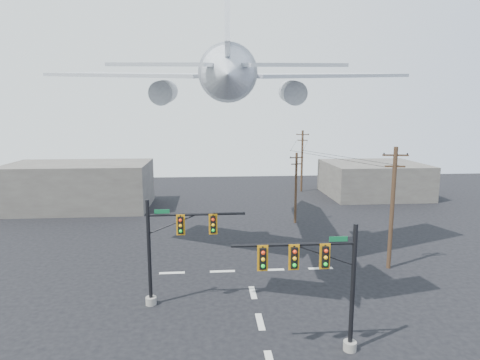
{
  "coord_description": "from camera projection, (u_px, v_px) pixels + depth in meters",
  "views": [
    {
      "loc": [
        -3.0,
        -18.38,
        12.56
      ],
      "look_at": [
        -1.15,
        5.0,
        8.59
      ],
      "focal_mm": 30.0,
      "sensor_mm": 36.0,
      "label": 1
    }
  ],
  "objects": [
    {
      "name": "lane_markings",
      "position": [
        257.0,
        311.0,
        25.64
      ],
      "size": [
        14.0,
        21.2,
        0.01
      ],
      "color": "beige",
      "rests_on": "ground"
    },
    {
      "name": "signal_mast_near",
      "position": [
        323.0,
        282.0,
        20.58
      ],
      "size": [
        6.7,
        0.77,
        6.99
      ],
      "color": "gray",
      "rests_on": "ground"
    },
    {
      "name": "signal_mast_far",
      "position": [
        170.0,
        249.0,
        25.97
      ],
      "size": [
        6.59,
        0.78,
        7.09
      ],
      "color": "gray",
      "rests_on": "ground"
    },
    {
      "name": "utility_pole_a",
      "position": [
        392.0,
        206.0,
        31.89
      ],
      "size": [
        1.98,
        0.49,
        9.92
      ],
      "rotation": [
        0.0,
        0.0,
        -0.18
      ],
      "color": "#412D1B",
      "rests_on": "ground"
    },
    {
      "name": "utility_pole_b",
      "position": [
        296.0,
        187.0,
        45.44
      ],
      "size": [
        1.62,
        0.49,
        8.1
      ],
      "rotation": [
        0.0,
        0.0,
        0.24
      ],
      "color": "#412D1B",
      "rests_on": "ground"
    },
    {
      "name": "utility_pole_c",
      "position": [
        302.0,
        160.0,
        63.67
      ],
      "size": [
        1.93,
        0.78,
        9.77
      ],
      "rotation": [
        0.0,
        0.0,
        -0.33
      ],
      "color": "#412D1B",
      "rests_on": "ground"
    },
    {
      "name": "power_lines",
      "position": [
        313.0,
        149.0,
        47.0
      ],
      "size": [
        6.62,
        32.31,
        0.11
      ],
      "color": "black"
    },
    {
      "name": "airliner",
      "position": [
        228.0,
        72.0,
        33.64
      ],
      "size": [
        30.22,
        31.79,
        8.28
      ],
      "rotation": [
        0.0,
        -0.11,
        1.52
      ],
      "color": "silver"
    },
    {
      "name": "building_left",
      "position": [
        80.0,
        186.0,
        52.74
      ],
      "size": [
        18.0,
        10.0,
        6.0
      ],
      "primitive_type": "cube",
      "color": "#635F57",
      "rests_on": "ground"
    },
    {
      "name": "building_right",
      "position": [
        373.0,
        179.0,
        61.01
      ],
      "size": [
        14.0,
        12.0,
        5.0
      ],
      "primitive_type": "cube",
      "color": "#635F57",
      "rests_on": "ground"
    }
  ]
}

